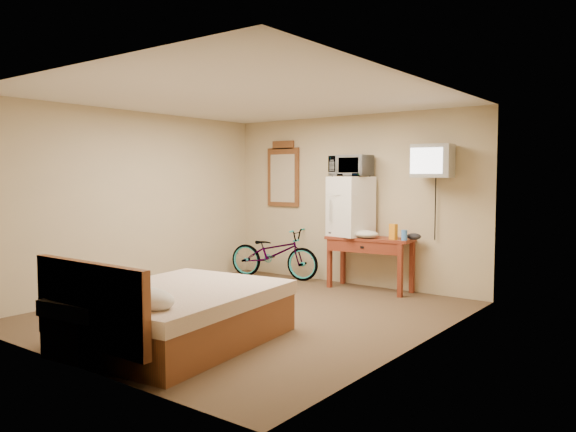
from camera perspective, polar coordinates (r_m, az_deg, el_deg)
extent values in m
plane|color=#3D2D1E|center=(6.70, -3.84, -9.81)|extent=(4.60, 4.60, 0.00)
plane|color=silver|center=(6.57, -3.94, 11.88)|extent=(4.60, 4.60, 0.00)
cube|color=tan|center=(8.39, 6.48, 1.60)|extent=(4.20, 0.04, 2.50)
cube|color=tan|center=(5.01, -21.40, -0.26)|extent=(4.20, 0.04, 2.50)
cube|color=tan|center=(8.05, -15.25, 1.38)|extent=(0.04, 4.60, 2.50)
cube|color=tan|center=(5.38, 13.25, 0.18)|extent=(0.04, 4.60, 2.50)
cube|color=beige|center=(8.44, 5.95, -0.63)|extent=(0.08, 0.01, 0.13)
cube|color=maroon|center=(7.97, 8.34, -2.29)|extent=(1.25, 0.59, 0.04)
cube|color=maroon|center=(8.15, 4.25, -4.79)|extent=(0.06, 0.06, 0.71)
cube|color=maroon|center=(7.61, 11.33, -5.48)|extent=(0.06, 0.06, 0.71)
cube|color=maroon|center=(8.45, 5.60, -4.47)|extent=(0.06, 0.06, 0.71)
cube|color=maroon|center=(7.94, 12.49, -5.11)|extent=(0.06, 0.06, 0.71)
cube|color=maroon|center=(7.81, 7.62, -3.16)|extent=(1.09, 0.15, 0.16)
cube|color=black|center=(7.79, 7.55, -3.17)|extent=(0.05, 0.02, 0.03)
cube|color=white|center=(8.08, 6.38, 0.98)|extent=(0.63, 0.61, 0.85)
cube|color=#9B9B96|center=(7.86, 5.45, 2.15)|extent=(0.52, 0.01, 0.00)
cylinder|color=#9B9B96|center=(7.97, 4.29, 0.58)|extent=(0.02, 0.02, 0.31)
imported|color=white|center=(8.07, 6.42, 5.08)|extent=(0.56, 0.39, 0.30)
cube|color=orange|center=(7.71, 10.65, -1.58)|extent=(0.12, 0.09, 0.21)
cylinder|color=#4285E2|center=(7.65, 11.73, -1.92)|extent=(0.08, 0.08, 0.14)
ellipsoid|color=beige|center=(7.84, 7.96, -1.85)|extent=(0.35, 0.27, 0.11)
ellipsoid|color=black|center=(8.11, 4.82, -1.68)|extent=(0.25, 0.19, 0.09)
ellipsoid|color=black|center=(7.76, 12.67, -2.04)|extent=(0.20, 0.16, 0.09)
cube|color=black|center=(7.76, 15.25, 4.61)|extent=(0.14, 0.02, 0.14)
cylinder|color=black|center=(7.71, 15.12, 4.62)|extent=(0.05, 0.30, 0.05)
cube|color=#9B9B96|center=(7.51, 14.50, 5.43)|extent=(0.55, 0.48, 0.43)
cube|color=white|center=(7.32, 13.87, 5.48)|extent=(0.40, 0.07, 0.33)
cube|color=black|center=(7.71, 15.10, 5.38)|extent=(0.30, 0.06, 0.27)
cube|color=brown|center=(9.07, -0.49, 3.97)|extent=(0.62, 0.04, 0.94)
cube|color=brown|center=(9.08, -0.49, 7.22)|extent=(0.41, 0.04, 0.13)
cube|color=white|center=(9.05, -0.57, 3.85)|extent=(0.49, 0.01, 0.77)
imported|color=black|center=(8.85, -1.44, -3.80)|extent=(1.59, 0.82, 0.79)
cube|color=brown|center=(5.61, -11.07, -10.51)|extent=(1.69, 2.12, 0.40)
cube|color=beige|center=(5.55, -11.11, -8.01)|extent=(1.73, 2.16, 0.14)
cube|color=brown|center=(4.96, -19.51, -8.43)|extent=(1.47, 0.08, 0.70)
ellipsoid|color=beige|center=(5.40, -18.77, -7.08)|extent=(0.57, 0.35, 0.20)
ellipsoid|color=beige|center=(4.86, -14.18, -8.22)|extent=(0.57, 0.35, 0.20)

